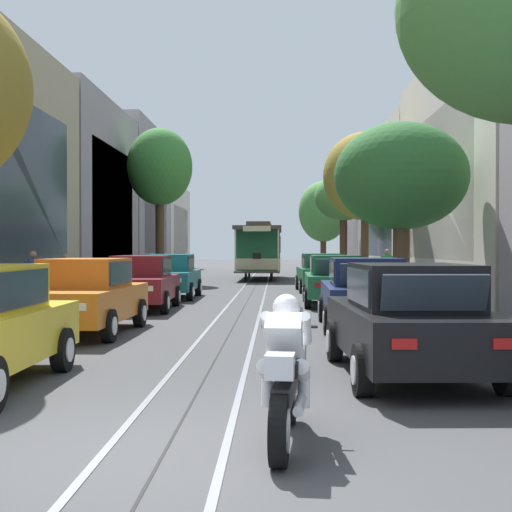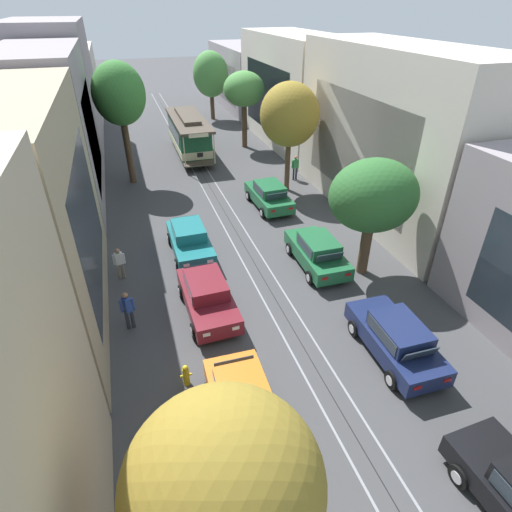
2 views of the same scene
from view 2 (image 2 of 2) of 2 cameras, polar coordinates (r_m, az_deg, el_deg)
ground_plane at (r=26.54m, az=-4.88°, el=6.95°), size 160.00×160.00×0.00m
trolley_track_rails at (r=30.22m, az=-6.73°, el=10.06°), size 1.14×68.86×0.01m
building_facade_left at (r=28.71m, az=-26.97°, el=15.02°), size 5.72×60.56×9.87m
building_facade_right at (r=32.18m, az=10.33°, el=18.68°), size 5.29×60.56×9.26m
parked_car_orange_second_left at (r=13.13m, az=-1.49°, el=-20.29°), size 2.08×4.40×1.58m
parked_car_maroon_mid_left at (r=17.16m, az=-6.74°, el=-5.51°), size 2.07×4.39×1.58m
parked_car_teal_fourth_left at (r=21.19m, az=-9.14°, el=2.20°), size 2.02×4.37×1.58m
parked_car_navy_second_right at (r=15.96m, az=18.76°, el=-10.72°), size 2.07×4.39×1.58m
parked_car_green_mid_right at (r=20.15m, az=8.45°, el=0.58°), size 2.06×4.39×1.58m
parked_car_green_fourth_right at (r=25.96m, az=1.80°, el=8.40°), size 2.08×4.40×1.58m
street_tree_kerb_left_near at (r=7.90m, az=-4.48°, el=-29.20°), size 3.44×3.35×5.98m
street_tree_kerb_left_second at (r=29.80m, az=-18.40°, el=20.36°), size 3.37×3.39×8.00m
street_tree_kerb_right_second at (r=18.75m, az=15.92°, el=7.93°), size 4.00×3.40×5.56m
street_tree_kerb_right_mid at (r=27.39m, az=4.66°, el=18.83°), size 3.74×3.68×6.99m
street_tree_kerb_right_fourth at (r=36.90m, az=-1.67°, el=21.96°), size 3.43×3.30×6.24m
street_tree_kerb_right_far at (r=47.02m, az=-6.28°, el=23.66°), size 3.67×3.63×6.78m
cable_car_trolley at (r=36.09m, az=-9.26°, el=16.30°), size 2.62×9.14×3.28m
pedestrian_on_left_pavement at (r=16.89m, az=-17.31°, el=-6.93°), size 0.55×0.42×1.72m
pedestrian_on_right_pavement at (r=19.99m, az=-18.34°, el=-0.77°), size 0.55×0.29×1.61m
pedestrian_crossing_far at (r=30.34m, az=5.44°, el=12.22°), size 0.55×0.23×1.75m
fire_hydrant at (r=14.65m, az=-9.64°, el=-15.88°), size 0.40×0.22×0.84m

